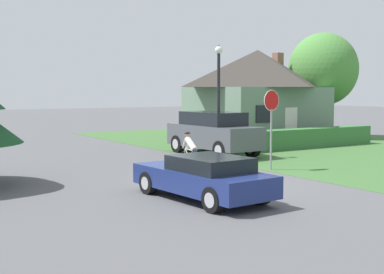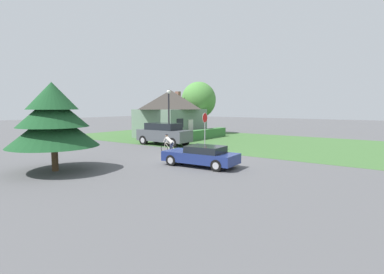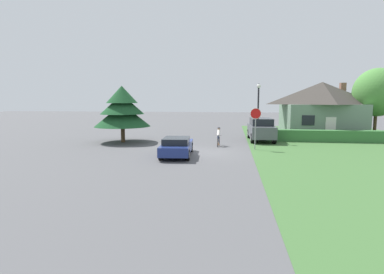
{
  "view_description": "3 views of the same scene",
  "coord_description": "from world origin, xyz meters",
  "px_view_note": "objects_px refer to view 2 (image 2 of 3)",
  "views": [
    {
      "loc": [
        -9.34,
        -13.08,
        2.92
      ],
      "look_at": [
        -0.5,
        0.79,
        1.48
      ],
      "focal_mm": 50.0,
      "sensor_mm": 36.0,
      "label": 1
    },
    {
      "loc": [
        -15.45,
        -10.83,
        3.41
      ],
      "look_at": [
        0.92,
        1.08,
        1.34
      ],
      "focal_mm": 28.0,
      "sensor_mm": 36.0,
      "label": 2
    },
    {
      "loc": [
        1.93,
        -19.61,
        3.47
      ],
      "look_at": [
        -0.79,
        0.7,
        0.96
      ],
      "focal_mm": 28.0,
      "sensor_mm": 36.0,
      "label": 3
    }
  ],
  "objects_px": {
    "cottage_house": "(171,113)",
    "stop_sign": "(205,124)",
    "sedan_left_lane": "(201,156)",
    "cyclist": "(169,144)",
    "deciduous_tree_right": "(199,100)",
    "conifer_tall_near": "(53,119)",
    "parked_suv_right": "(164,134)",
    "street_lamp": "(169,111)"
  },
  "relations": [
    {
      "from": "cyclist",
      "to": "conifer_tall_near",
      "type": "relative_size",
      "value": 0.35
    },
    {
      "from": "parked_suv_right",
      "to": "deciduous_tree_right",
      "type": "relative_size",
      "value": 0.77
    },
    {
      "from": "street_lamp",
      "to": "deciduous_tree_right",
      "type": "height_order",
      "value": "deciduous_tree_right"
    },
    {
      "from": "cyclist",
      "to": "parked_suv_right",
      "type": "xyz_separation_m",
      "value": [
        3.51,
        3.59,
        0.32
      ]
    },
    {
      "from": "cottage_house",
      "to": "cyclist",
      "type": "relative_size",
      "value": 4.73
    },
    {
      "from": "cyclist",
      "to": "conifer_tall_near",
      "type": "xyz_separation_m",
      "value": [
        -8.02,
        1.1,
        2.07
      ]
    },
    {
      "from": "street_lamp",
      "to": "conifer_tall_near",
      "type": "relative_size",
      "value": 1.04
    },
    {
      "from": "cyclist",
      "to": "conifer_tall_near",
      "type": "bearing_deg",
      "value": 85.04
    },
    {
      "from": "cyclist",
      "to": "street_lamp",
      "type": "bearing_deg",
      "value": -46.57
    },
    {
      "from": "cottage_house",
      "to": "conifer_tall_near",
      "type": "relative_size",
      "value": 1.67
    },
    {
      "from": "cottage_house",
      "to": "cyclist",
      "type": "distance_m",
      "value": 12.62
    },
    {
      "from": "parked_suv_right",
      "to": "conifer_tall_near",
      "type": "height_order",
      "value": "conifer_tall_near"
    },
    {
      "from": "stop_sign",
      "to": "conifer_tall_near",
      "type": "xyz_separation_m",
      "value": [
        -10.67,
        2.44,
        0.66
      ]
    },
    {
      "from": "street_lamp",
      "to": "conifer_tall_near",
      "type": "xyz_separation_m",
      "value": [
        -11.16,
        -1.59,
        -0.3
      ]
    },
    {
      "from": "cottage_house",
      "to": "parked_suv_right",
      "type": "bearing_deg",
      "value": -147.01
    },
    {
      "from": "cottage_house",
      "to": "deciduous_tree_right",
      "type": "bearing_deg",
      "value": -8.92
    },
    {
      "from": "sedan_left_lane",
      "to": "cyclist",
      "type": "relative_size",
      "value": 2.67
    },
    {
      "from": "street_lamp",
      "to": "deciduous_tree_right",
      "type": "distance_m",
      "value": 12.21
    },
    {
      "from": "cottage_house",
      "to": "conifer_tall_near",
      "type": "xyz_separation_m",
      "value": [
        -17.64,
        -6.83,
        0.04
      ]
    },
    {
      "from": "sedan_left_lane",
      "to": "street_lamp",
      "type": "height_order",
      "value": "street_lamp"
    },
    {
      "from": "stop_sign",
      "to": "street_lamp",
      "type": "distance_m",
      "value": 4.17
    },
    {
      "from": "deciduous_tree_right",
      "to": "cyclist",
      "type": "bearing_deg",
      "value": -152.78
    },
    {
      "from": "cyclist",
      "to": "stop_sign",
      "type": "height_order",
      "value": "stop_sign"
    },
    {
      "from": "street_lamp",
      "to": "deciduous_tree_right",
      "type": "xyz_separation_m",
      "value": [
        11.21,
        4.69,
        1.15
      ]
    },
    {
      "from": "cyclist",
      "to": "deciduous_tree_right",
      "type": "xyz_separation_m",
      "value": [
        14.35,
        7.38,
        3.52
      ]
    },
    {
      "from": "deciduous_tree_right",
      "to": "stop_sign",
      "type": "bearing_deg",
      "value": -143.32
    },
    {
      "from": "cyclist",
      "to": "sedan_left_lane",
      "type": "bearing_deg",
      "value": 154.42
    },
    {
      "from": "cyclist",
      "to": "deciduous_tree_right",
      "type": "height_order",
      "value": "deciduous_tree_right"
    },
    {
      "from": "parked_suv_right",
      "to": "sedan_left_lane",
      "type": "bearing_deg",
      "value": 141.95
    },
    {
      "from": "conifer_tall_near",
      "to": "stop_sign",
      "type": "bearing_deg",
      "value": -12.88
    },
    {
      "from": "parked_suv_right",
      "to": "deciduous_tree_right",
      "type": "xyz_separation_m",
      "value": [
        10.85,
        3.79,
        3.21
      ]
    },
    {
      "from": "sedan_left_lane",
      "to": "cyclist",
      "type": "xyz_separation_m",
      "value": [
        2.41,
        4.45,
        0.09
      ]
    },
    {
      "from": "cottage_house",
      "to": "sedan_left_lane",
      "type": "relative_size",
      "value": 1.77
    },
    {
      "from": "cottage_house",
      "to": "deciduous_tree_right",
      "type": "relative_size",
      "value": 1.21
    },
    {
      "from": "sedan_left_lane",
      "to": "cyclist",
      "type": "height_order",
      "value": "cyclist"
    },
    {
      "from": "conifer_tall_near",
      "to": "parked_suv_right",
      "type": "bearing_deg",
      "value": 12.2
    },
    {
      "from": "cottage_house",
      "to": "stop_sign",
      "type": "bearing_deg",
      "value": -129.33
    },
    {
      "from": "cottage_house",
      "to": "street_lamp",
      "type": "bearing_deg",
      "value": -143.42
    },
    {
      "from": "cyclist",
      "to": "street_lamp",
      "type": "distance_m",
      "value": 4.76
    },
    {
      "from": "cyclist",
      "to": "stop_sign",
      "type": "relative_size",
      "value": 0.56
    },
    {
      "from": "stop_sign",
      "to": "deciduous_tree_right",
      "type": "relative_size",
      "value": 0.45
    },
    {
      "from": "conifer_tall_near",
      "to": "deciduous_tree_right",
      "type": "height_order",
      "value": "deciduous_tree_right"
    }
  ]
}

